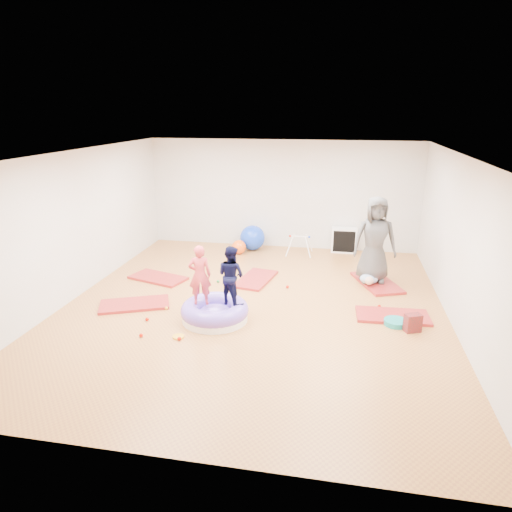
# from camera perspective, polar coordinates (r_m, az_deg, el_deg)

# --- Properties ---
(room) EXTENTS (7.01, 8.01, 2.81)m
(room) POSITION_cam_1_polar(r_m,az_deg,el_deg) (8.13, -0.39, 2.71)
(room) COLOR #A06032
(room) RESTS_ON ground
(gym_mat_front_left) EXTENTS (1.41, 1.08, 0.05)m
(gym_mat_front_left) POSITION_cam_1_polar(r_m,az_deg,el_deg) (8.92, -14.94, -5.86)
(gym_mat_front_left) COLOR #AC2E18
(gym_mat_front_left) RESTS_ON ground
(gym_mat_mid_left) EXTENTS (1.35, 0.96, 0.05)m
(gym_mat_mid_left) POSITION_cam_1_polar(r_m,az_deg,el_deg) (10.16, -12.13, -2.69)
(gym_mat_mid_left) COLOR #AC2E18
(gym_mat_mid_left) RESTS_ON ground
(gym_mat_center_back) EXTENTS (0.83, 1.32, 0.05)m
(gym_mat_center_back) POSITION_cam_1_polar(r_m,az_deg,el_deg) (9.86, -0.02, -2.90)
(gym_mat_center_back) COLOR #AC2E18
(gym_mat_center_back) RESTS_ON ground
(gym_mat_right) EXTENTS (1.29, 0.69, 0.05)m
(gym_mat_right) POSITION_cam_1_polar(r_m,az_deg,el_deg) (8.52, 16.70, -7.18)
(gym_mat_right) COLOR #AC2E18
(gym_mat_right) RESTS_ON ground
(gym_mat_rear_right) EXTENTS (1.10, 1.47, 0.06)m
(gym_mat_rear_right) POSITION_cam_1_polar(r_m,az_deg,el_deg) (9.99, 14.86, -3.24)
(gym_mat_rear_right) COLOR #AC2E18
(gym_mat_rear_right) RESTS_ON ground
(inflatable_cushion) EXTENTS (1.19, 1.19, 0.37)m
(inflatable_cushion) POSITION_cam_1_polar(r_m,az_deg,el_deg) (8.07, -5.17, -6.99)
(inflatable_cushion) COLOR white
(inflatable_cushion) RESTS_ON ground
(child_pink) EXTENTS (0.44, 0.35, 1.07)m
(child_pink) POSITION_cam_1_polar(r_m,az_deg,el_deg) (7.83, -7.06, -2.06)
(child_pink) COLOR #D63C43
(child_pink) RESTS_ON inflatable_cushion
(child_navy) EXTENTS (0.63, 0.59, 1.04)m
(child_navy) POSITION_cam_1_polar(r_m,az_deg,el_deg) (7.81, -3.15, -2.08)
(child_navy) COLOR black
(child_navy) RESTS_ON inflatable_cushion
(adult_caregiver) EXTENTS (0.94, 0.67, 1.80)m
(adult_caregiver) POSITION_cam_1_polar(r_m,az_deg,el_deg) (9.73, 14.64, 1.98)
(adult_caregiver) COLOR #424242
(adult_caregiver) RESTS_ON gym_mat_rear_right
(infant) EXTENTS (0.37, 0.38, 0.22)m
(infant) POSITION_cam_1_polar(r_m,az_deg,el_deg) (9.74, 13.93, -2.85)
(infant) COLOR #92ACD0
(infant) RESTS_ON gym_mat_rear_right
(ball_pit_balls) EXTENTS (4.25, 3.29, 0.06)m
(ball_pit_balls) POSITION_cam_1_polar(r_m,az_deg,el_deg) (8.50, -2.06, -6.41)
(ball_pit_balls) COLOR #C70F00
(ball_pit_balls) RESTS_ON ground
(exercise_ball_blue) EXTENTS (0.65, 0.65, 0.65)m
(exercise_ball_blue) POSITION_cam_1_polar(r_m,az_deg,el_deg) (11.90, -0.45, 2.29)
(exercise_ball_blue) COLOR blue
(exercise_ball_blue) RESTS_ON ground
(exercise_ball_orange) EXTENTS (0.36, 0.36, 0.36)m
(exercise_ball_orange) POSITION_cam_1_polar(r_m,az_deg,el_deg) (11.61, -2.15, 1.13)
(exercise_ball_orange) COLOR #FE5A11
(exercise_ball_orange) RESTS_ON ground
(infant_play_gym) EXTENTS (0.65, 0.61, 0.49)m
(infant_play_gym) POSITION_cam_1_polar(r_m,az_deg,el_deg) (11.54, 5.45, 1.73)
(infant_play_gym) COLOR white
(infant_play_gym) RESTS_ON ground
(cube_shelf) EXTENTS (0.64, 0.31, 0.64)m
(cube_shelf) POSITION_cam_1_polar(r_m,az_deg,el_deg) (11.93, 10.95, 1.96)
(cube_shelf) COLOR white
(cube_shelf) RESTS_ON ground
(balance_disc) EXTENTS (0.40, 0.40, 0.09)m
(balance_disc) POSITION_cam_1_polar(r_m,az_deg,el_deg) (8.25, 17.05, -7.93)
(balance_disc) COLOR teal
(balance_disc) RESTS_ON ground
(backpack) EXTENTS (0.31, 0.25, 0.31)m
(backpack) POSITION_cam_1_polar(r_m,az_deg,el_deg) (8.06, 19.00, -7.91)
(backpack) COLOR maroon
(backpack) RESTS_ON ground
(yellow_toy) EXTENTS (0.19, 0.19, 0.03)m
(yellow_toy) POSITION_cam_1_polar(r_m,az_deg,el_deg) (7.61, -9.68, -9.91)
(yellow_toy) COLOR yellow
(yellow_toy) RESTS_ON ground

